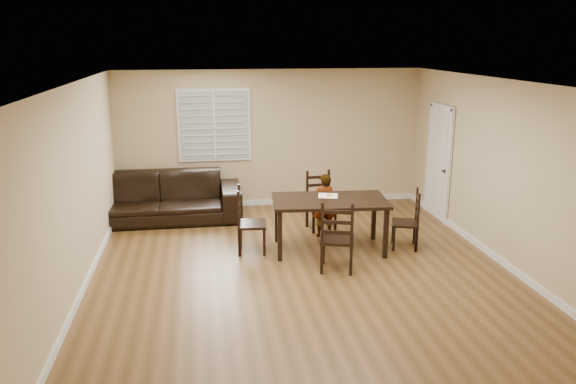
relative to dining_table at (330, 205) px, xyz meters
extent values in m
plane|color=brown|center=(-0.59, -0.83, -0.75)|extent=(7.00, 7.00, 0.00)
cube|color=tan|center=(-0.59, 2.67, 0.60)|extent=(6.00, 0.04, 2.70)
cube|color=tan|center=(-0.59, -4.33, 0.60)|extent=(6.00, 0.04, 2.70)
cube|color=tan|center=(-3.59, -0.83, 0.60)|extent=(0.04, 7.00, 2.70)
cube|color=tan|center=(2.41, -0.83, 0.60)|extent=(0.04, 7.00, 2.70)
cube|color=white|center=(-0.59, -0.83, 1.95)|extent=(6.00, 7.00, 0.04)
cube|color=white|center=(-1.69, 2.62, 0.90)|extent=(1.40, 0.08, 1.40)
cube|color=white|center=(2.38, 1.37, 0.28)|extent=(0.06, 0.94, 2.05)
cylinder|color=#332114|center=(2.35, 1.07, 0.20)|extent=(0.06, 0.06, 0.02)
cube|color=white|center=(-0.59, 2.66, -0.70)|extent=(6.00, 0.03, 0.10)
cube|color=white|center=(-3.57, -0.83, -0.70)|extent=(0.03, 7.00, 0.10)
cube|color=white|center=(2.40, -0.83, -0.70)|extent=(0.03, 7.00, 0.10)
cube|color=black|center=(0.00, 0.00, 0.06)|extent=(1.85, 1.14, 0.05)
cube|color=black|center=(-0.84, -0.35, -0.35)|extent=(0.08, 0.08, 0.78)
cube|color=black|center=(0.77, -0.49, -0.35)|extent=(0.08, 0.08, 0.78)
cube|color=black|center=(-0.77, 0.49, -0.35)|extent=(0.08, 0.08, 0.78)
cube|color=black|center=(0.84, 0.35, -0.35)|extent=(0.08, 0.08, 0.78)
cube|color=black|center=(0.08, 0.99, -0.31)|extent=(0.51, 0.48, 0.04)
cube|color=black|center=(0.06, 1.19, -0.23)|extent=(0.46, 0.09, 1.02)
cube|color=black|center=(-0.09, 0.79, -0.54)|extent=(0.05, 0.05, 0.42)
cube|color=black|center=(0.30, 0.83, -0.54)|extent=(0.05, 0.05, 0.42)
cube|color=black|center=(-0.13, 1.16, -0.54)|extent=(0.05, 0.05, 0.42)
cube|color=black|center=(0.26, 1.20, -0.54)|extent=(0.05, 0.05, 0.42)
cube|color=black|center=(-0.07, -0.81, -0.29)|extent=(0.58, 0.56, 0.04)
cube|color=black|center=(-0.12, -1.00, -0.22)|extent=(0.47, 0.17, 1.06)
cube|color=black|center=(0.18, -0.68, -0.53)|extent=(0.05, 0.05, 0.43)
cube|color=black|center=(-0.21, -0.57, -0.53)|extent=(0.05, 0.05, 0.43)
cube|color=black|center=(0.08, -1.05, -0.53)|extent=(0.05, 0.05, 0.43)
cube|color=black|center=(-0.32, -0.93, -0.53)|extent=(0.05, 0.05, 0.43)
cube|color=black|center=(-1.22, 0.10, -0.30)|extent=(0.49, 0.51, 0.04)
cube|color=black|center=(-1.41, 0.12, -0.22)|extent=(0.09, 0.47, 1.05)
cube|color=black|center=(-1.05, -0.12, -0.53)|extent=(0.05, 0.05, 0.43)
cube|color=black|center=(-1.01, 0.29, -0.53)|extent=(0.05, 0.05, 0.43)
cube|color=black|center=(-1.42, -0.08, -0.53)|extent=(0.05, 0.05, 0.43)
cube|color=black|center=(-1.38, 0.33, -0.53)|extent=(0.05, 0.05, 0.43)
cube|color=black|center=(1.22, -0.10, -0.33)|extent=(0.51, 0.53, 0.04)
cube|color=black|center=(1.39, -0.16, -0.27)|extent=(0.16, 0.42, 0.96)
cube|color=black|center=(1.11, 0.13, -0.55)|extent=(0.05, 0.05, 0.39)
cube|color=black|center=(1.00, -0.23, -0.55)|extent=(0.05, 0.05, 0.39)
cube|color=black|center=(1.43, 0.03, -0.55)|extent=(0.05, 0.05, 0.39)
cube|color=black|center=(1.33, -0.33, -0.55)|extent=(0.05, 0.05, 0.39)
imported|color=gray|center=(0.05, 0.64, -0.20)|extent=(0.41, 0.28, 1.09)
cube|color=white|center=(0.02, 0.20, 0.09)|extent=(0.37, 0.37, 0.00)
torus|color=gold|center=(0.04, 0.20, 0.11)|extent=(0.10, 0.10, 0.03)
torus|color=white|center=(0.04, 0.20, 0.12)|extent=(0.09, 0.09, 0.02)
imported|color=black|center=(-2.76, 1.95, -0.31)|extent=(3.00, 1.18, 0.87)
camera|label=1|loc=(-1.95, -8.22, 2.49)|focal=35.00mm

